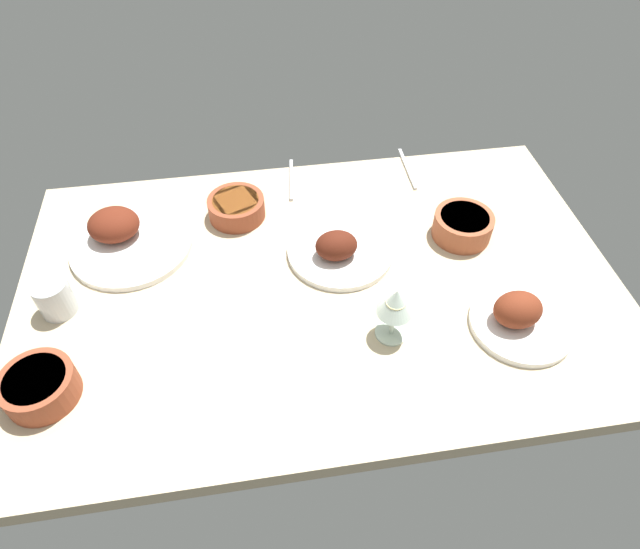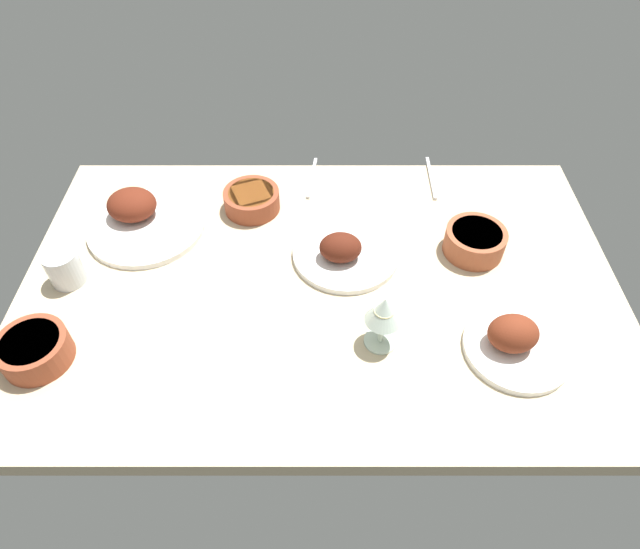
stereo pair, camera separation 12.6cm
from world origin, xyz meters
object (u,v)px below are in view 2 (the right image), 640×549
object	(u,v)px
fork_loose	(311,178)
spoon_loose	(430,177)
wine_glass	(384,312)
water_tumbler	(64,267)
bowl_potatoes	(474,240)
plate_far_side	(344,251)
bowl_pasta	(34,350)
plate_center_main	(140,218)
plate_near_viewer	(515,341)
bowl_soup	(251,200)

from	to	relation	value
fork_loose	spoon_loose	world-z (taller)	same
wine_glass	water_tumbler	bearing A→B (deg)	165.90
wine_glass	bowl_potatoes	bearing A→B (deg)	47.82
plate_far_side	bowl_pasta	bearing A→B (deg)	-155.38
plate_center_main	water_tumbler	world-z (taller)	plate_center_main
plate_near_viewer	spoon_loose	world-z (taller)	plate_near_viewer
bowl_potatoes	fork_loose	xyz separation A→B (cm)	(-39.91, 28.85, -3.06)
bowl_potatoes	fork_loose	bearing A→B (deg)	144.14
plate_near_viewer	plate_center_main	xyz separation A→B (cm)	(-86.47, 38.97, -0.23)
bowl_pasta	plate_far_side	bearing A→B (deg)	24.62
plate_far_side	spoon_loose	world-z (taller)	plate_far_side
plate_near_viewer	bowl_pasta	xyz separation A→B (cm)	(-98.66, -2.29, 0.48)
plate_near_viewer	plate_center_main	bearing A→B (deg)	155.74
bowl_soup	fork_loose	bearing A→B (deg)	38.91
bowl_pasta	fork_loose	bearing A→B (deg)	47.26
plate_far_side	fork_loose	xyz separation A→B (cm)	(-8.05, 31.23, -1.78)
water_tumbler	fork_loose	distance (cm)	68.37
spoon_loose	bowl_potatoes	bearing A→B (deg)	-167.18
plate_center_main	bowl_pasta	distance (cm)	43.03
plate_near_viewer	bowl_potatoes	size ratio (longest dim) A/B	1.52
plate_near_viewer	wine_glass	size ratio (longest dim) A/B	1.60
bowl_pasta	fork_loose	world-z (taller)	bowl_pasta
fork_loose	plate_center_main	bearing A→B (deg)	120.36
plate_center_main	wine_glass	distance (cm)	69.86
water_tumbler	bowl_pasta	bearing A→B (deg)	-88.60
plate_near_viewer	plate_far_side	world-z (taller)	plate_near_viewer
bowl_soup	water_tumbler	bearing A→B (deg)	-147.92
plate_near_viewer	bowl_potatoes	world-z (taller)	plate_near_viewer
plate_far_side	bowl_soup	xyz separation A→B (cm)	(-23.80, 18.52, 0.82)
bowl_potatoes	wine_glass	xyz separation A→B (cm)	(-24.83, -27.40, 6.46)
bowl_soup	wine_glass	xyz separation A→B (cm)	(30.83, -43.54, 6.93)
plate_center_main	wine_glass	world-z (taller)	wine_glass
plate_near_viewer	plate_center_main	size ratio (longest dim) A/B	0.75
water_tumbler	fork_loose	world-z (taller)	water_tumbler
water_tumbler	fork_loose	bearing A→B (deg)	34.10
plate_near_viewer	spoon_loose	xyz separation A→B (cm)	(-8.99, 58.26, -2.48)
plate_near_viewer	water_tumbler	world-z (taller)	plate_near_viewer
plate_center_main	fork_loose	world-z (taller)	plate_center_main
plate_center_main	bowl_soup	xyz separation A→B (cm)	(28.03, 6.60, 0.34)
plate_near_viewer	wine_glass	bearing A→B (deg)	175.79
plate_far_side	water_tumbler	xyz separation A→B (cm)	(-64.57, -7.04, 2.15)
plate_near_viewer	bowl_soup	bearing A→B (deg)	142.06
bowl_soup	bowl_potatoes	xyz separation A→B (cm)	(55.66, -16.13, 0.47)
plate_far_side	bowl_soup	size ratio (longest dim) A/B	1.77
plate_near_viewer	bowl_soup	xyz separation A→B (cm)	(-58.44, 45.57, 0.11)
fork_loose	plate_far_side	bearing A→B (deg)	-158.99
plate_far_side	wine_glass	bearing A→B (deg)	-74.31
wine_glass	fork_loose	distance (cm)	59.01
bowl_pasta	bowl_soup	world-z (taller)	bowl_pasta
plate_center_main	plate_far_side	bearing A→B (deg)	-12.95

